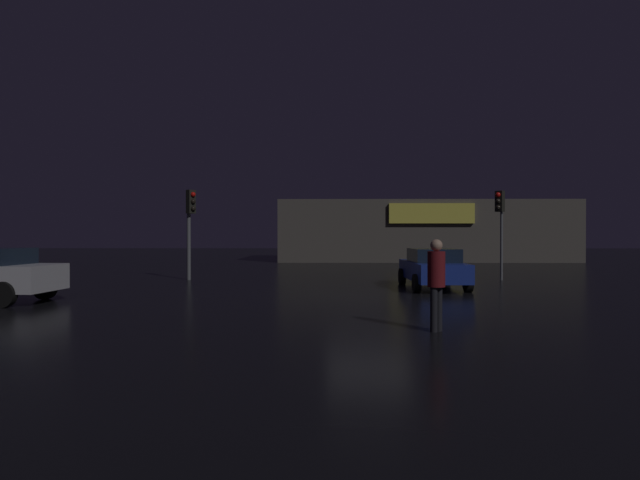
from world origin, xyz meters
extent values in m
plane|color=black|center=(0.00, 0.00, 0.00)|extent=(120.00, 120.00, 0.00)
cube|color=#4C4742|center=(5.81, 24.34, 2.17)|extent=(20.89, 8.97, 4.34)
cube|color=#E5D84C|center=(5.81, 19.70, 3.36)|extent=(5.76, 0.24, 1.36)
cylinder|color=#595B60|center=(-7.07, 6.10, 1.88)|extent=(0.16, 0.16, 3.77)
cube|color=black|center=(-6.95, 6.00, 3.28)|extent=(0.41, 0.41, 0.98)
sphere|color=red|center=(-6.83, 5.89, 3.57)|extent=(0.20, 0.20, 0.20)
sphere|color=black|center=(-6.83, 5.89, 3.28)|extent=(0.20, 0.20, 0.20)
sphere|color=black|center=(-6.83, 5.89, 2.98)|extent=(0.20, 0.20, 0.20)
cylinder|color=#595B60|center=(6.00, 6.05, 1.86)|extent=(0.11, 0.11, 3.71)
cube|color=black|center=(5.89, 5.94, 3.28)|extent=(0.41, 0.41, 0.86)
sphere|color=red|center=(5.77, 5.83, 3.54)|extent=(0.20, 0.20, 0.20)
sphere|color=black|center=(5.77, 5.83, 3.28)|extent=(0.20, 0.20, 0.20)
sphere|color=black|center=(5.77, 5.83, 3.02)|extent=(0.20, 0.20, 0.20)
cube|color=navy|center=(2.49, 2.82, 0.62)|extent=(1.79, 4.37, 0.63)
cube|color=black|center=(2.49, 2.70, 1.17)|extent=(1.57, 2.10, 0.47)
cylinder|color=black|center=(1.61, 4.23, 0.30)|extent=(0.23, 0.61, 0.60)
cylinder|color=black|center=(3.31, 4.27, 0.30)|extent=(0.23, 0.61, 0.60)
cylinder|color=black|center=(1.68, 1.38, 0.30)|extent=(0.23, 0.61, 0.60)
cylinder|color=black|center=(3.37, 1.41, 0.30)|extent=(0.23, 0.61, 0.60)
cylinder|color=black|center=(-9.64, -2.43, 0.34)|extent=(0.69, 0.26, 0.68)
cylinder|color=black|center=(-9.52, -0.63, 0.34)|extent=(0.69, 0.26, 0.68)
cylinder|color=black|center=(0.92, -5.58, 0.44)|extent=(0.14, 0.14, 0.87)
cylinder|color=black|center=(0.80, -5.69, 0.44)|extent=(0.14, 0.14, 0.87)
cylinder|color=maroon|center=(0.86, -5.64, 1.22)|extent=(0.48, 0.48, 0.69)
sphere|color=tan|center=(0.86, -5.64, 1.68)|extent=(0.24, 0.24, 0.24)
camera|label=1|loc=(-1.26, -15.86, 1.87)|focal=29.49mm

